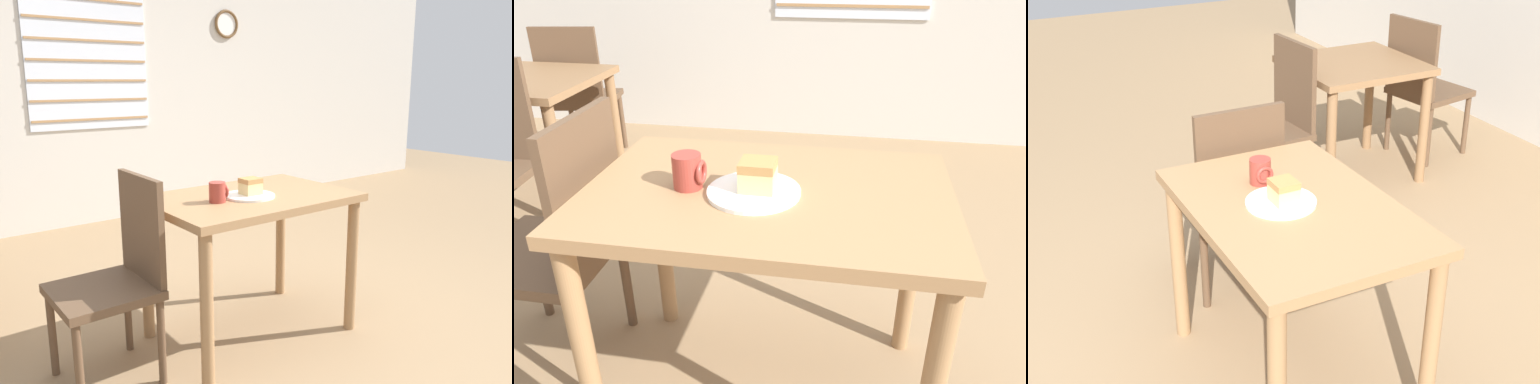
% 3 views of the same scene
% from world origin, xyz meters
% --- Properties ---
extents(ground_plane, '(14.00, 14.00, 0.00)m').
position_xyz_m(ground_plane, '(0.00, 0.00, 0.00)').
color(ground_plane, '#997A56').
extents(wall_back, '(10.00, 0.09, 2.80)m').
position_xyz_m(wall_back, '(0.00, 3.03, 1.40)').
color(wall_back, beige).
rests_on(wall_back, ground_plane).
extents(dining_table_near, '(1.02, 0.70, 0.77)m').
position_xyz_m(dining_table_near, '(-0.01, 0.35, 0.65)').
color(dining_table_near, '#9E754C').
rests_on(dining_table_near, ground_plane).
extents(chair_near_window, '(0.43, 0.43, 0.94)m').
position_xyz_m(chair_near_window, '(-0.72, 0.40, 0.50)').
color(chair_near_window, brown).
rests_on(chair_near_window, ground_plane).
extents(plate, '(0.26, 0.26, 0.01)m').
position_xyz_m(plate, '(-0.04, 0.32, 0.78)').
color(plate, white).
rests_on(plate, dining_table_near).
extents(cake_slice, '(0.10, 0.09, 0.08)m').
position_xyz_m(cake_slice, '(-0.03, 0.32, 0.83)').
color(cake_slice, '#E0C67F').
rests_on(cake_slice, plate).
extents(coffee_mug, '(0.09, 0.08, 0.10)m').
position_xyz_m(coffee_mug, '(-0.22, 0.33, 0.82)').
color(coffee_mug, '#9E382D').
rests_on(coffee_mug, dining_table_near).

